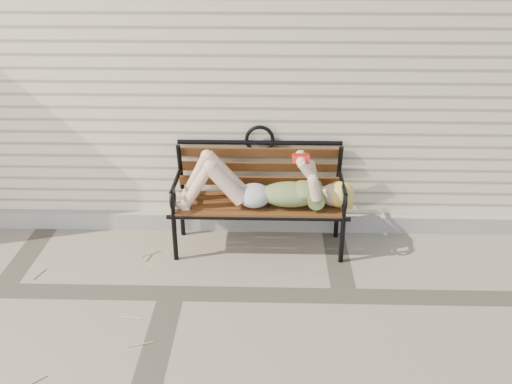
{
  "coord_description": "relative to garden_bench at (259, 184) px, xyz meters",
  "views": [
    {
      "loc": [
        0.7,
        -3.39,
        2.43
      ],
      "look_at": [
        0.6,
        0.52,
        0.57
      ],
      "focal_mm": 40.0,
      "sensor_mm": 36.0,
      "label": 1
    }
  ],
  "objects": [
    {
      "name": "ground",
      "position": [
        -0.61,
        -0.75,
        -0.54
      ],
      "size": [
        80.0,
        80.0,
        0.0
      ],
      "primitive_type": "plane",
      "color": "#796E5D",
      "rests_on": "ground"
    },
    {
      "name": "garden_bench",
      "position": [
        0.0,
        0.0,
        0.0
      ],
      "size": [
        1.48,
        0.59,
        0.96
      ],
      "color": "black",
      "rests_on": "ground"
    },
    {
      "name": "foundation_strip",
      "position": [
        -0.61,
        0.22,
        -0.46
      ],
      "size": [
        8.0,
        0.1,
        0.15
      ],
      "primitive_type": "cube",
      "color": "gray",
      "rests_on": "ground"
    },
    {
      "name": "reading_woman",
      "position": [
        0.01,
        -0.12,
        0.03
      ],
      "size": [
        1.4,
        0.32,
        0.44
      ],
      "color": "#0A3449",
      "rests_on": "ground"
    },
    {
      "name": "house_wall",
      "position": [
        -0.61,
        2.25,
        0.96
      ],
      "size": [
        8.0,
        4.0,
        3.0
      ],
      "primitive_type": "cube",
      "color": "beige",
      "rests_on": "ground"
    }
  ]
}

